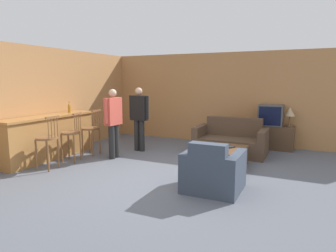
# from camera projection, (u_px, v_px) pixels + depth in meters

# --- Properties ---
(ground_plane) EXTENTS (24.00, 24.00, 0.00)m
(ground_plane) POSITION_uv_depth(u_px,v_px,m) (157.00, 176.00, 5.70)
(ground_plane) COLOR #565B66
(wall_back) EXTENTS (9.40, 0.08, 2.60)m
(wall_back) POSITION_uv_depth(u_px,v_px,m) (214.00, 98.00, 8.79)
(wall_back) COLOR #B27A47
(wall_back) RESTS_ON ground_plane
(wall_left) EXTENTS (0.08, 8.67, 2.60)m
(wall_left) POSITION_uv_depth(u_px,v_px,m) (73.00, 100.00, 8.06)
(wall_left) COLOR #B27A47
(wall_left) RESTS_ON ground_plane
(bar_counter) EXTENTS (0.55, 2.51, 1.01)m
(bar_counter) POSITION_uv_depth(u_px,v_px,m) (50.00, 137.00, 6.97)
(bar_counter) COLOR #A87038
(bar_counter) RESTS_ON ground_plane
(bar_chair_near) EXTENTS (0.46, 0.46, 1.11)m
(bar_chair_near) POSITION_uv_depth(u_px,v_px,m) (47.00, 141.00, 6.09)
(bar_chair_near) COLOR brown
(bar_chair_near) RESTS_ON ground_plane
(bar_chair_mid) EXTENTS (0.52, 0.52, 1.11)m
(bar_chair_mid) POSITION_uv_depth(u_px,v_px,m) (71.00, 136.00, 6.70)
(bar_chair_mid) COLOR brown
(bar_chair_mid) RESTS_ON ground_plane
(bar_chair_far) EXTENTS (0.46, 0.46, 1.11)m
(bar_chair_far) POSITION_uv_depth(u_px,v_px,m) (91.00, 131.00, 7.31)
(bar_chair_far) COLOR brown
(bar_chair_far) RESTS_ON ground_plane
(couch_far) EXTENTS (1.72, 0.94, 0.88)m
(couch_far) POSITION_uv_depth(u_px,v_px,m) (231.00, 142.00, 7.43)
(couch_far) COLOR #4C3828
(couch_far) RESTS_ON ground_plane
(armchair_near) EXTENTS (0.91, 0.89, 0.85)m
(armchair_near) POSITION_uv_depth(u_px,v_px,m) (213.00, 172.00, 4.94)
(armchair_near) COLOR #384251
(armchair_near) RESTS_ON ground_plane
(coffee_table) EXTENTS (0.65, 1.03, 0.41)m
(coffee_table) POSITION_uv_depth(u_px,v_px,m) (228.00, 151.00, 6.22)
(coffee_table) COLOR brown
(coffee_table) RESTS_ON ground_plane
(tv_unit) EXTENTS (1.23, 0.44, 0.63)m
(tv_unit) POSITION_uv_depth(u_px,v_px,m) (270.00, 137.00, 7.97)
(tv_unit) COLOR #513823
(tv_unit) RESTS_ON ground_plane
(tv) EXTENTS (0.62, 0.47, 0.55)m
(tv) POSITION_uv_depth(u_px,v_px,m) (271.00, 115.00, 7.88)
(tv) COLOR #4C4C4C
(tv) RESTS_ON tv_unit
(bottle) EXTENTS (0.07, 0.07, 0.27)m
(bottle) POSITION_uv_depth(u_px,v_px,m) (69.00, 108.00, 7.50)
(bottle) COLOR #B27A23
(bottle) RESTS_ON bar_counter
(book_on_table) EXTENTS (0.21, 0.21, 0.03)m
(book_on_table) POSITION_uv_depth(u_px,v_px,m) (230.00, 147.00, 6.31)
(book_on_table) COLOR black
(book_on_table) RESTS_ON coffee_table
(table_lamp) EXTENTS (0.26, 0.26, 0.50)m
(table_lamp) POSITION_uv_depth(u_px,v_px,m) (290.00, 112.00, 7.67)
(table_lamp) COLOR brown
(table_lamp) RESTS_ON tv_unit
(person_by_window) EXTENTS (0.58, 0.21, 1.63)m
(person_by_window) POSITION_uv_depth(u_px,v_px,m) (139.00, 116.00, 7.65)
(person_by_window) COLOR black
(person_by_window) RESTS_ON ground_plane
(person_by_counter) EXTENTS (0.20, 0.60, 1.62)m
(person_by_counter) POSITION_uv_depth(u_px,v_px,m) (113.00, 120.00, 6.93)
(person_by_counter) COLOR black
(person_by_counter) RESTS_ON ground_plane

